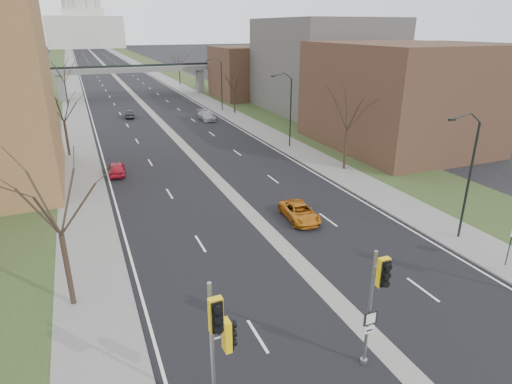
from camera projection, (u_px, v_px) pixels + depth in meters
ground at (370, 335)px, 20.33m from camera, size 700.00×700.00×0.00m
road_surface at (107, 68)px, 149.48m from camera, size 20.00×600.00×0.01m
median_strip at (107, 68)px, 149.48m from camera, size 1.20×600.00×0.02m
sidewalk_right at (142, 67)px, 153.75m from camera, size 4.00×600.00×0.12m
sidewalk_left at (71, 69)px, 145.18m from camera, size 4.00×600.00×0.12m
grass_verge_right at (159, 66)px, 155.90m from camera, size 8.00×600.00×0.10m
grass_verge_left at (51, 70)px, 143.04m from camera, size 8.00×600.00×0.10m
commercial_block_near at (398, 96)px, 50.84m from camera, size 16.00×20.00×12.00m
commercial_block_mid at (323, 66)px, 72.39m from camera, size 18.00×22.00×15.00m
commercial_block_far at (251, 72)px, 86.65m from camera, size 14.00×14.00×10.00m
pedestrian_bridge at (133, 73)px, 87.46m from camera, size 34.00×3.00×6.45m
capitol at (83, 19)px, 289.13m from camera, size 48.00×42.00×55.75m
streetlight_near at (467, 142)px, 26.90m from camera, size 2.61×0.20×8.70m
streetlight_mid at (285, 89)px, 49.29m from camera, size 2.61×0.20×8.70m
streetlight_far at (217, 70)px, 71.68m from camera, size 2.61×0.20×8.70m
tree_left_a at (53, 187)px, 20.17m from camera, size 7.20×7.20×9.40m
tree_left_b at (61, 101)px, 46.15m from camera, size 6.75×6.75×8.81m
tree_left_c at (62, 67)px, 75.13m from camera, size 7.65×7.65×9.99m
tree_right_a at (349, 105)px, 41.51m from camera, size 7.20×7.20×9.40m
tree_right_b at (234, 78)px, 70.22m from camera, size 6.30×6.30×8.22m
tree_right_c at (178, 56)px, 104.22m from camera, size 7.65×7.65×9.99m
signal_pole_left at (219, 334)px, 14.78m from camera, size 1.01×1.05×5.80m
signal_pole_median at (377, 292)px, 17.01m from camera, size 0.64×0.90×5.54m
speed_limit_sign at (512, 237)px, 25.44m from camera, size 0.58×0.19×2.76m
car_left_near at (117, 168)px, 42.15m from camera, size 1.88×3.95×1.30m
car_left_far at (129, 114)px, 68.50m from camera, size 1.55×3.78×1.22m
car_right_near at (300, 212)px, 32.33m from camera, size 2.38×4.57×1.23m
car_right_mid at (206, 116)px, 66.81m from camera, size 2.02×4.79×1.38m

